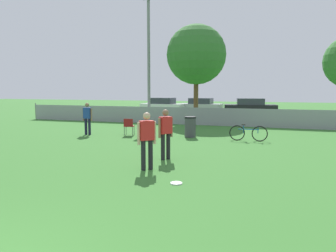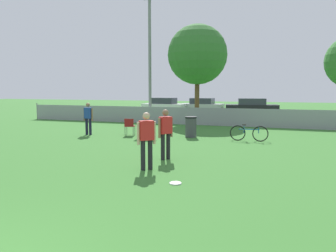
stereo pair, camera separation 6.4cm
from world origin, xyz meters
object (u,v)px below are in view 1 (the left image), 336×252
at_px(player_thrower_red, 166,131).
at_px(spectator_in_blue, 87,117).
at_px(trash_bin, 190,127).
at_px(gear_bag_sideline, 147,133).
at_px(parked_car_silver, 201,106).
at_px(light_pole, 149,48).
at_px(player_defender_red, 147,137).
at_px(bicycle_sideline, 248,133).
at_px(parked_car_dark, 250,107).
at_px(tree_near_pole, 196,55).
at_px(frisbee_disc, 176,183).
at_px(folding_chair_sideline, 129,125).
at_px(parked_car_white, 163,106).

xyz_separation_m(player_thrower_red, spectator_in_blue, (-5.59, 4.17, -0.02)).
relative_size(trash_bin, gear_bag_sideline, 1.58).
bearing_deg(parked_car_silver, gear_bag_sideline, -83.89).
xyz_separation_m(light_pole, player_defender_red, (5.24, -12.72, -4.12)).
height_order(bicycle_sideline, parked_car_dark, parked_car_dark).
bearing_deg(player_defender_red, parked_car_silver, 57.88).
bearing_deg(player_defender_red, spectator_in_blue, 92.83).
xyz_separation_m(light_pole, spectator_in_blue, (-0.32, -7.11, -4.14)).
height_order(tree_near_pole, frisbee_disc, tree_near_pole).
height_order(player_defender_red, parked_car_dark, player_defender_red).
height_order(folding_chair_sideline, parked_car_silver, parked_car_silver).
relative_size(tree_near_pole, trash_bin, 6.86).
bearing_deg(parked_car_dark, tree_near_pole, -121.70).
xyz_separation_m(tree_near_pole, player_defender_red, (2.21, -13.91, -3.68)).
distance_m(light_pole, parked_car_silver, 10.31).
relative_size(trash_bin, parked_car_white, 0.23).
distance_m(player_thrower_red, parked_car_white, 20.62).
relative_size(tree_near_pole, folding_chair_sideline, 8.05).
height_order(player_thrower_red, folding_chair_sideline, player_thrower_red).
bearing_deg(light_pole, parked_car_white, 103.67).
relative_size(bicycle_sideline, trash_bin, 1.68).
bearing_deg(tree_near_pole, light_pole, -158.46).
height_order(spectator_in_blue, frisbee_disc, spectator_in_blue).
relative_size(player_thrower_red, parked_car_silver, 0.40).
relative_size(player_thrower_red, frisbee_disc, 5.53).
bearing_deg(light_pole, tree_near_pole, 21.54).
bearing_deg(gear_bag_sideline, player_thrower_red, -60.58).
xyz_separation_m(gear_bag_sideline, parked_car_white, (-4.58, 14.62, 0.56)).
bearing_deg(tree_near_pole, folding_chair_sideline, -99.61).
bearing_deg(light_pole, spectator_in_blue, -92.57).
relative_size(folding_chair_sideline, trash_bin, 0.85).
bearing_deg(parked_car_dark, spectator_in_blue, -121.80).
bearing_deg(player_defender_red, tree_near_pole, 57.09).
distance_m(frisbee_disc, parked_car_white, 23.34).
relative_size(player_thrower_red, bicycle_sideline, 0.98).
xyz_separation_m(folding_chair_sideline, parked_car_silver, (-0.26, 15.88, 0.20)).
distance_m(folding_chair_sideline, parked_car_silver, 15.89).
bearing_deg(gear_bag_sideline, light_pole, 111.75).
bearing_deg(parked_car_white, parked_car_silver, 24.19).
bearing_deg(tree_near_pole, player_thrower_red, -79.80).
bearing_deg(parked_car_dark, trash_bin, -105.14).
bearing_deg(trash_bin, player_defender_red, -85.03).
bearing_deg(bicycle_sideline, parked_car_white, 119.96).
height_order(folding_chair_sideline, trash_bin, trash_bin).
bearing_deg(light_pole, folding_chair_sideline, -75.60).
relative_size(parked_car_silver, parked_car_dark, 0.85).
height_order(spectator_in_blue, parked_car_white, spectator_in_blue).
distance_m(tree_near_pole, frisbee_disc, 15.99).
height_order(trash_bin, parked_car_white, parked_car_white).
bearing_deg(player_defender_red, parked_car_dark, 45.95).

